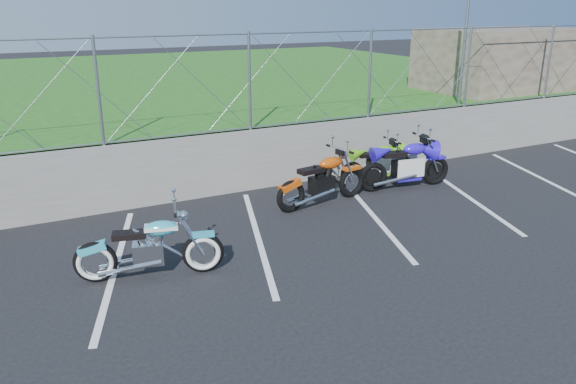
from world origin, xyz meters
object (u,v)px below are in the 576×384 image
naked_orange (324,182)px  sportbike_blue (406,166)px  sportbike_green (379,165)px  cruiser_turquoise (151,250)px

naked_orange → sportbike_blue: (2.13, 0.07, 0.02)m
naked_orange → sportbike_green: bearing=12.1°
sportbike_blue → cruiser_turquoise: bearing=-156.1°
cruiser_turquoise → naked_orange: naked_orange is taller
cruiser_turquoise → sportbike_green: size_ratio=1.15×
naked_orange → sportbike_green: naked_orange is taller
naked_orange → sportbike_blue: bearing=-6.2°
sportbike_green → sportbike_blue: (0.29, -0.61, 0.07)m
sportbike_blue → sportbike_green: bearing=123.7°
sportbike_blue → naked_orange: bearing=-169.5°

